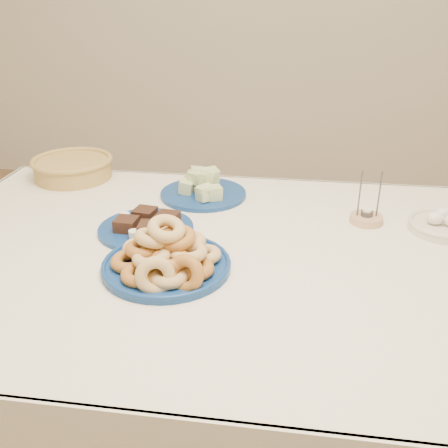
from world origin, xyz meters
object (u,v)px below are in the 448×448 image
at_px(wicker_basket, 73,167).
at_px(egg_bowl, 442,225).
at_px(brownie_plate, 146,226).
at_px(candle_holder, 366,218).
at_px(dining_table, 227,286).
at_px(melon_plate, 203,188).
at_px(donut_platter, 167,257).

relative_size(wicker_basket, egg_bowl, 1.53).
height_order(brownie_plate, egg_bowl, egg_bowl).
bearing_deg(wicker_basket, candle_holder, -13.34).
height_order(dining_table, melon_plate, melon_plate).
height_order(donut_platter, candle_holder, candle_holder).
height_order(dining_table, egg_bowl, egg_bowl).
height_order(dining_table, donut_platter, donut_platter).
relative_size(donut_platter, egg_bowl, 1.93).
relative_size(brownie_plate, candle_holder, 1.92).
relative_size(dining_table, egg_bowl, 9.26).
distance_m(donut_platter, brownie_plate, 0.23).
distance_m(dining_table, egg_bowl, 0.62).
height_order(brownie_plate, wicker_basket, wicker_basket).
bearing_deg(brownie_plate, dining_table, -19.27).
bearing_deg(candle_holder, dining_table, -148.67).
xyz_separation_m(dining_table, brownie_plate, (-0.24, 0.08, 0.12)).
relative_size(wicker_basket, candle_holder, 1.83).
xyz_separation_m(donut_platter, brownie_plate, (-0.11, 0.20, -0.02)).
bearing_deg(candle_holder, egg_bowl, -7.92).
distance_m(melon_plate, egg_bowl, 0.71).
height_order(melon_plate, egg_bowl, melon_plate).
bearing_deg(dining_table, wicker_basket, 143.02).
height_order(donut_platter, brownie_plate, donut_platter).
bearing_deg(donut_platter, dining_table, 42.15).
xyz_separation_m(wicker_basket, candle_holder, (0.98, -0.23, -0.03)).
height_order(dining_table, wicker_basket, wicker_basket).
bearing_deg(brownie_plate, melon_plate, 68.22).
distance_m(melon_plate, brownie_plate, 0.29).
height_order(dining_table, candle_holder, candle_holder).
relative_size(brownie_plate, wicker_basket, 1.05).
bearing_deg(egg_bowl, donut_platter, -155.83).
relative_size(dining_table, melon_plate, 5.16).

